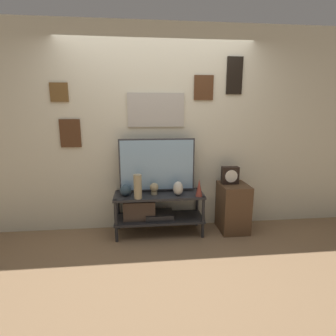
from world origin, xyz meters
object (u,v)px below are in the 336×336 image
vase_round_glass (126,190)px  decorative_bust (154,188)px  vase_slim_bronze (199,188)px  vase_tall_ceramic (138,187)px  television (157,165)px  vase_urn_stoneware (178,188)px  mantel_clock (230,175)px

vase_round_glass → decorative_bust: decorative_bust is taller
vase_round_glass → vase_slim_bronze: bearing=-7.3°
vase_slim_bronze → vase_tall_ceramic: 0.77m
vase_tall_ceramic → decorative_bust: bearing=33.6°
television → decorative_bust: size_ratio=6.38×
vase_round_glass → decorative_bust: (0.36, 0.01, 0.01)m
vase_round_glass → vase_slim_bronze: size_ratio=0.65×
vase_slim_bronze → vase_urn_stoneware: (-0.26, 0.07, -0.02)m
television → vase_slim_bronze: television is taller
television → decorative_bust: television is taller
decorative_bust → vase_urn_stoneware: bearing=-11.6°
vase_round_glass → vase_urn_stoneware: 0.67m
decorative_bust → mantel_clock: mantel_clock is taller
vase_urn_stoneware → mantel_clock: mantel_clock is taller
vase_urn_stoneware → vase_slim_bronze: bearing=-14.9°
vase_round_glass → mantel_clock: size_ratio=0.63×
vase_slim_bronze → vase_urn_stoneware: 0.27m
vase_slim_bronze → television: bearing=154.4°
vase_tall_ceramic → vase_urn_stoneware: 0.52m
vase_round_glass → vase_tall_ceramic: size_ratio=0.48×
decorative_bust → vase_slim_bronze: bearing=-13.2°
vase_round_glass → vase_tall_ceramic: (0.16, -0.13, 0.08)m
television → vase_slim_bronze: 0.62m
vase_tall_ceramic → mantel_clock: size_ratio=1.32×
mantel_clock → decorative_bust: bearing=-176.9°
vase_tall_ceramic → vase_urn_stoneware: vase_tall_ceramic is taller
vase_round_glass → vase_slim_bronze: (0.93, -0.12, 0.04)m
vase_slim_bronze → decorative_bust: (-0.56, 0.13, -0.03)m
television → vase_urn_stoneware: (0.26, -0.18, -0.27)m
television → decorative_bust: (-0.05, -0.11, -0.28)m
decorative_bust → mantel_clock: bearing=3.1°
television → vase_round_glass: television is taller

